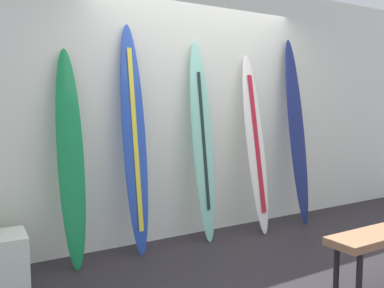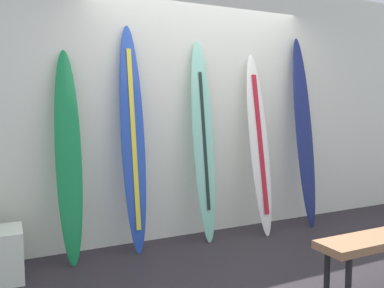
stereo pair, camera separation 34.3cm
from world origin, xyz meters
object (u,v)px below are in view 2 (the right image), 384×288
(surfboard_emerald, at_px, (69,159))
(bench, at_px, (384,242))
(surfboard_cobalt, at_px, (133,139))
(surfboard_seafoam, at_px, (203,141))
(surfboard_ivory, at_px, (259,145))
(surfboard_navy, at_px, (304,132))

(surfboard_emerald, bearing_deg, bench, -39.85)
(surfboard_cobalt, height_order, surfboard_seafoam, surfboard_cobalt)
(surfboard_ivory, relative_size, bench, 1.70)
(surfboard_seafoam, height_order, bench, surfboard_seafoam)
(surfboard_seafoam, relative_size, surfboard_navy, 0.95)
(surfboard_navy, bearing_deg, surfboard_ivory, -178.26)
(surfboard_ivory, bearing_deg, bench, -90.61)
(surfboard_emerald, distance_m, surfboard_navy, 2.70)
(surfboard_ivory, xyz_separation_m, bench, (-0.02, -1.65, -0.59))
(surfboard_cobalt, relative_size, surfboard_ivory, 1.10)
(surfboard_cobalt, bearing_deg, surfboard_navy, -1.30)
(surfboard_emerald, relative_size, bench, 1.65)
(surfboard_emerald, bearing_deg, surfboard_ivory, -1.16)
(surfboard_navy, bearing_deg, surfboard_cobalt, 178.70)
(bench, bearing_deg, surfboard_navy, 68.12)
(surfboard_emerald, height_order, surfboard_navy, surfboard_navy)
(surfboard_cobalt, xyz_separation_m, surfboard_seafoam, (0.77, -0.01, -0.05))
(surfboard_ivory, bearing_deg, surfboard_seafoam, 174.94)
(surfboard_navy, xyz_separation_m, bench, (-0.67, -1.67, -0.72))
(surfboard_emerald, distance_m, surfboard_cobalt, 0.63)
(surfboard_emerald, xyz_separation_m, bench, (2.03, -1.69, -0.56))
(surfboard_navy, height_order, bench, surfboard_navy)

